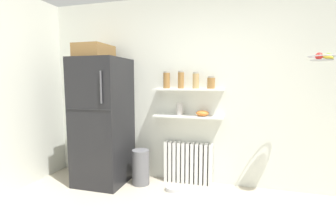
# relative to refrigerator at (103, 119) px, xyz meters

# --- Properties ---
(back_wall) EXTENTS (7.04, 0.10, 2.60)m
(back_wall) POSITION_rel_refrigerator_xyz_m (1.25, 0.41, 0.38)
(back_wall) COLOR silver
(back_wall) RESTS_ON ground_plane
(refrigerator) EXTENTS (0.66, 0.75, 1.94)m
(refrigerator) POSITION_rel_refrigerator_xyz_m (0.00, 0.00, 0.00)
(refrigerator) COLOR black
(refrigerator) RESTS_ON ground_plane
(radiator) EXTENTS (0.68, 0.12, 0.58)m
(radiator) POSITION_rel_refrigerator_xyz_m (1.18, 0.28, -0.63)
(radiator) COLOR white
(radiator) RESTS_ON ground_plane
(wall_shelf_lower) EXTENTS (0.96, 0.22, 0.02)m
(wall_shelf_lower) POSITION_rel_refrigerator_xyz_m (1.18, 0.25, 0.04)
(wall_shelf_lower) COLOR white
(wall_shelf_upper) EXTENTS (0.96, 0.22, 0.02)m
(wall_shelf_upper) POSITION_rel_refrigerator_xyz_m (1.18, 0.25, 0.41)
(wall_shelf_upper) COLOR white
(storage_jar_0) EXTENTS (0.09, 0.09, 0.23)m
(storage_jar_0) POSITION_rel_refrigerator_xyz_m (0.87, 0.25, 0.54)
(storage_jar_0) COLOR olive
(storage_jar_0) RESTS_ON wall_shelf_upper
(storage_jar_1) EXTENTS (0.08, 0.08, 0.24)m
(storage_jar_1) POSITION_rel_refrigerator_xyz_m (1.07, 0.25, 0.54)
(storage_jar_1) COLOR olive
(storage_jar_1) RESTS_ON wall_shelf_upper
(storage_jar_2) EXTENTS (0.09, 0.09, 0.22)m
(storage_jar_2) POSITION_rel_refrigerator_xyz_m (1.28, 0.25, 0.53)
(storage_jar_2) COLOR tan
(storage_jar_2) RESTS_ON wall_shelf_upper
(storage_jar_3) EXTENTS (0.10, 0.10, 0.16)m
(storage_jar_3) POSITION_rel_refrigerator_xyz_m (1.48, 0.25, 0.51)
(storage_jar_3) COLOR olive
(storage_jar_3) RESTS_ON wall_shelf_upper
(vase) EXTENTS (0.09, 0.09, 0.17)m
(vase) POSITION_rel_refrigerator_xyz_m (1.06, 0.25, 0.14)
(vase) COLOR #B2ADA8
(vase) RESTS_ON wall_shelf_lower
(shelf_bowl) EXTENTS (0.17, 0.17, 0.08)m
(shelf_bowl) POSITION_rel_refrigerator_xyz_m (1.37, 0.25, 0.09)
(shelf_bowl) COLOR orange
(shelf_bowl) RESTS_ON wall_shelf_lower
(trash_bin) EXTENTS (0.24, 0.24, 0.49)m
(trash_bin) POSITION_rel_refrigerator_xyz_m (0.55, 0.05, -0.67)
(trash_bin) COLOR slate
(trash_bin) RESTS_ON ground_plane
(pet_food_bowl) EXTENTS (0.21, 0.21, 0.05)m
(pet_food_bowl) POSITION_rel_refrigerator_xyz_m (1.04, -0.02, -0.89)
(pet_food_bowl) COLOR #B7B7BC
(pet_food_bowl) RESTS_ON ground_plane
(hanging_fruit_basket) EXTENTS (0.28, 0.28, 0.09)m
(hanging_fruit_basket) POSITION_rel_refrigerator_xyz_m (2.70, -0.02, 0.78)
(hanging_fruit_basket) COLOR #B2B2B7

